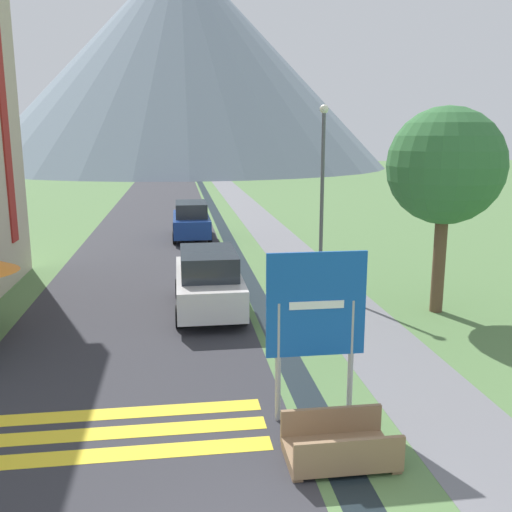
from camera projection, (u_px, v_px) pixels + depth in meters
The scene contains 12 objects.
ground_plane at pixel (206, 246), 26.22m from camera, with size 160.00×160.00×0.00m, color #517542.
road at pixel (157, 217), 35.57m from camera, with size 6.40×60.00×0.01m.
footpath at pixel (254, 215), 36.39m from camera, with size 2.20×60.00×0.01m.
drainage_channel at pixel (216, 216), 36.07m from camera, with size 0.60×60.00×0.00m.
crosswalk_marking at pixel (110, 433), 9.84m from camera, with size 5.44×1.84×0.01m.
mountain_distant at pixel (182, 60), 88.57m from camera, with size 63.18×63.18×32.71m.
road_sign at pixel (316, 316), 9.98m from camera, with size 1.77×0.11×3.09m.
footbridge at pixel (340, 447), 8.98m from camera, with size 1.70×1.10×0.65m.
parked_car_near at pixel (208, 280), 16.50m from camera, with size 1.93×4.57×1.82m.
parked_car_far at pixel (191, 220), 27.99m from camera, with size 1.84×4.53×1.82m.
streetlamp at pixel (322, 185), 18.17m from camera, with size 0.28×0.28×5.96m.
tree_by_path at pixel (446, 167), 15.75m from camera, with size 3.25×3.25×5.83m.
Camera 1 is at (-1.22, -5.81, 5.07)m, focal length 40.00 mm.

